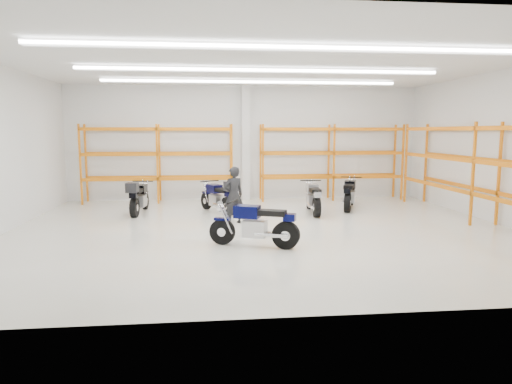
{
  "coord_description": "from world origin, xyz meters",
  "views": [
    {
      "loc": [
        -1.5,
        -12.33,
        2.72
      ],
      "look_at": [
        -0.15,
        0.5,
        1.0
      ],
      "focal_mm": 32.0,
      "sensor_mm": 36.0,
      "label": 1
    }
  ],
  "objects": [
    {
      "name": "structural_column",
      "position": [
        0.0,
        5.82,
        2.25
      ],
      "size": [
        0.32,
        0.32,
        4.5
      ],
      "primitive_type": "cube",
      "color": "white",
      "rests_on": "ground"
    },
    {
      "name": "pallet_racking_back_left",
      "position": [
        -3.4,
        5.48,
        1.79
      ],
      "size": [
        5.67,
        0.87,
        3.0
      ],
      "color": "orange",
      "rests_on": "ground"
    },
    {
      "name": "standing_man",
      "position": [
        -0.76,
        1.04,
        0.85
      ],
      "size": [
        0.72,
        0.6,
        1.7
      ],
      "primitive_type": "imported",
      "rotation": [
        0.0,
        0.0,
        3.51
      ],
      "color": "black",
      "rests_on": "ground"
    },
    {
      "name": "room_shell",
      "position": [
        0.0,
        0.03,
        3.28
      ],
      "size": [
        14.02,
        12.02,
        4.51
      ],
      "color": "white",
      "rests_on": "ground"
    },
    {
      "name": "motorcycle_back_c",
      "position": [
        1.96,
        2.38,
        0.5
      ],
      "size": [
        0.72,
        2.17,
        1.07
      ],
      "color": "black",
      "rests_on": "ground"
    },
    {
      "name": "ground",
      "position": [
        0.0,
        0.0,
        0.0
      ],
      "size": [
        14.0,
        14.0,
        0.0
      ],
      "primitive_type": "plane",
      "color": "beige",
      "rests_on": "ground"
    },
    {
      "name": "pallet_racking_back_right",
      "position": [
        3.4,
        5.48,
        1.79
      ],
      "size": [
        5.67,
        0.87,
        3.0
      ],
      "color": "orange",
      "rests_on": "ground"
    },
    {
      "name": "motorcycle_back_d",
      "position": [
        3.42,
        3.09,
        0.51
      ],
      "size": [
        1.08,
        2.12,
        1.09
      ],
      "color": "black",
      "rests_on": "ground"
    },
    {
      "name": "motorcycle_back_a",
      "position": [
        -3.81,
        2.86,
        0.54
      ],
      "size": [
        0.7,
        2.21,
        1.13
      ],
      "color": "black",
      "rests_on": "ground"
    },
    {
      "name": "motorcycle_back_b",
      "position": [
        -1.14,
        2.75,
        0.54
      ],
      "size": [
        1.23,
        2.05,
        1.13
      ],
      "color": "black",
      "rests_on": "ground"
    },
    {
      "name": "pallet_racking_side",
      "position": [
        6.48,
        0.0,
        1.81
      ],
      "size": [
        0.87,
        9.07,
        3.0
      ],
      "color": "orange",
      "rests_on": "ground"
    },
    {
      "name": "motorcycle_main",
      "position": [
        -0.35,
        -1.84,
        0.51
      ],
      "size": [
        2.11,
        1.05,
        1.09
      ],
      "color": "black",
      "rests_on": "ground"
    }
  ]
}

